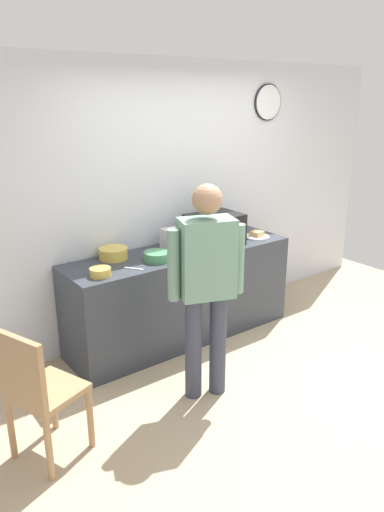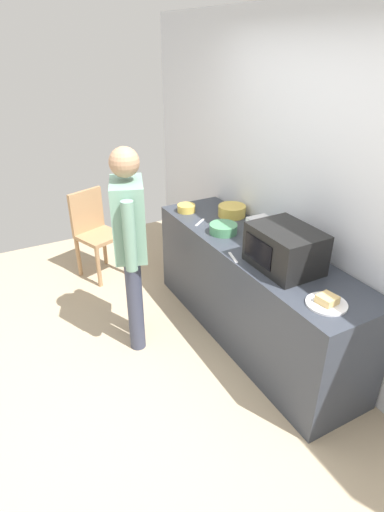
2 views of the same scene
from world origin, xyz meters
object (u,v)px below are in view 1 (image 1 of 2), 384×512
Objects in this scene: sandwich_plate at (257,235)px; fork_utensil at (134,269)px; mixing_bowl at (113,253)px; spoon_utensil at (207,256)px; person_standing at (206,278)px; salad_bowl at (157,256)px; wooden_chair at (37,390)px; microwave at (215,230)px; cereal_bowl at (100,272)px; toaster at (175,239)px.

sandwich_plate reaches higher than fork_utensil.
mixing_bowl is 0.84m from spoon_utensil.
fork_utensil is at bearing 105.14° from person_standing.
salad_bowl is 1.62m from wooden_chair.
microwave is 2.94× the size of fork_utensil.
mixing_bowl is 0.27× the size of wooden_chair.
salad_bowl is 0.92× the size of mixing_bowl.
cereal_bowl is at bearing -131.92° from mixing_bowl.
wooden_chair is (-1.30, 0.05, -0.46)m from person_standing.
cereal_bowl is 1.00× the size of spoon_utensil.
salad_bowl is 0.14× the size of person_standing.
person_standing is (-0.39, -0.97, 0.00)m from toaster.
wooden_chair reaches higher than fork_utensil.
person_standing is (-1.29, -0.80, 0.08)m from sandwich_plate.
microwave reaches higher than fork_utensil.
cereal_bowl is at bearing -174.71° from salad_bowl.
microwave is at bearing 5.49° from salad_bowl.
mixing_bowl is (-0.99, 0.20, -0.10)m from microwave.
cereal_bowl is at bearing -174.60° from microwave.
salad_bowl is 0.46m from spoon_utensil.
salad_bowl reaches higher than spoon_utensil.
fork_utensil is at bearing -3.47° from cereal_bowl.
microwave is 0.53× the size of wooden_chair.
spoon_utensil is (1.00, -0.12, -0.03)m from cereal_bowl.
sandwich_plate is 1.51× the size of spoon_utensil.
spoon_utensil is at bearing -32.42° from mixing_bowl.
salad_bowl is 0.36m from toaster.
spoon_utensil is at bearing -7.01° from cereal_bowl.
wooden_chair is at bearing -139.17° from cereal_bowl.
wooden_chair is at bearing -158.58° from microwave.
mixing_bowl reaches higher than sandwich_plate.
mixing_bowl is 1.16× the size of toaster.
wooden_chair is at bearing -163.83° from sandwich_plate.
person_standing is at bearing -2.16° from wooden_chair.
sandwich_plate is at bearing -7.65° from microwave.
microwave is 2.12× the size of salad_bowl.
toaster is 0.38m from spoon_utensil.
salad_bowl reaches higher than wooden_chair.
toaster reaches higher than salad_bowl.
mixing_bowl is at bearing 48.08° from cereal_bowl.
wooden_chair is (-2.59, -0.75, -0.38)m from sandwich_plate.
fork_utensil is at bearing -165.62° from salad_bowl.
fork_utensil is at bearing -157.49° from toaster.
spoon_utensil is 1.93m from wooden_chair.
mixing_bowl is 1.56m from wooden_chair.
spoon_utensil is 0.10× the size of person_standing.
cereal_bowl is 1.00m from spoon_utensil.
person_standing is at bearing -132.14° from microwave.
cereal_bowl is 0.18× the size of wooden_chair.
microwave is at bearing 40.52° from spoon_utensil.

